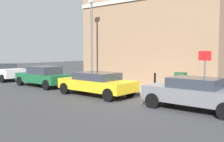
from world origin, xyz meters
name	(u,v)px	position (x,y,z in m)	size (l,w,h in m)	color
ground	(152,101)	(0.00, 0.00, 0.00)	(80.00, 80.00, 0.00)	#38383A
sidewalk	(93,85)	(1.98, 6.00, 0.07)	(2.43, 30.00, 0.15)	gray
corner_building	(167,19)	(6.98, 3.11, 4.83)	(7.66, 10.22, 9.65)	#937256
car_grey	(194,93)	(-0.51, -2.30, 0.72)	(1.79, 4.07, 1.34)	slate
car_yellow	(97,83)	(-0.60, 3.16, 0.69)	(1.96, 4.38, 1.26)	gold
car_green	(43,76)	(-0.43, 8.34, 0.72)	(1.83, 4.27, 1.39)	#195933
car_white	(2,71)	(-0.42, 14.19, 0.75)	(1.94, 4.45, 1.41)	silver
utility_cabinet	(180,84)	(1.95, -0.51, 0.68)	(0.46, 0.61, 1.15)	#1E4C28
bollard_near_cabinet	(155,81)	(2.05, 1.10, 0.70)	(0.14, 0.14, 1.04)	black
bollard_far_kerb	(116,80)	(1.02, 3.10, 0.70)	(0.14, 0.14, 1.04)	black
street_sign	(205,67)	(1.16, -2.07, 1.66)	(0.08, 0.60, 2.30)	#59595B
lamppost	(92,38)	(1.93, 6.03, 3.30)	(0.20, 0.44, 5.72)	#59595B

